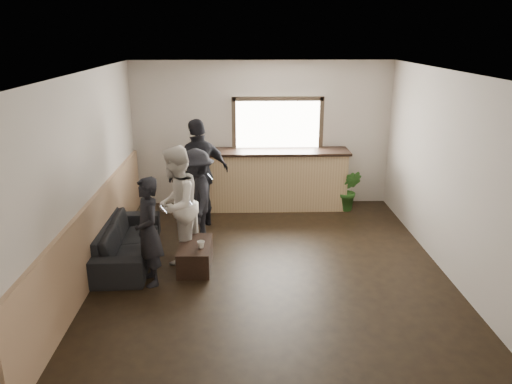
{
  "coord_description": "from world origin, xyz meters",
  "views": [
    {
      "loc": [
        -0.39,
        -6.57,
        3.3
      ],
      "look_at": [
        -0.19,
        0.4,
        1.05
      ],
      "focal_mm": 35.0,
      "sensor_mm": 36.0,
      "label": 1
    }
  ],
  "objects_px": {
    "sofa": "(126,241)",
    "person_b": "(176,205)",
    "person_d": "(199,174)",
    "person_c": "(197,196)",
    "cup_a": "(186,235)",
    "potted_plant": "(349,190)",
    "person_a": "(148,232)",
    "bar_counter": "(278,176)",
    "coffee_table": "(195,256)",
    "cup_b": "(201,245)"
  },
  "relations": [
    {
      "from": "cup_b",
      "to": "potted_plant",
      "type": "relative_size",
      "value": 0.14
    },
    {
      "from": "bar_counter",
      "to": "cup_b",
      "type": "distance_m",
      "value": 3.04
    },
    {
      "from": "bar_counter",
      "to": "person_d",
      "type": "height_order",
      "value": "bar_counter"
    },
    {
      "from": "person_a",
      "to": "person_b",
      "type": "xyz_separation_m",
      "value": [
        0.29,
        0.71,
        0.12
      ]
    },
    {
      "from": "coffee_table",
      "to": "cup_a",
      "type": "height_order",
      "value": "cup_a"
    },
    {
      "from": "sofa",
      "to": "person_b",
      "type": "distance_m",
      "value": 0.98
    },
    {
      "from": "bar_counter",
      "to": "coffee_table",
      "type": "height_order",
      "value": "bar_counter"
    },
    {
      "from": "cup_b",
      "to": "person_c",
      "type": "bearing_deg",
      "value": 96.89
    },
    {
      "from": "cup_a",
      "to": "person_c",
      "type": "relative_size",
      "value": 0.07
    },
    {
      "from": "cup_b",
      "to": "person_c",
      "type": "relative_size",
      "value": 0.07
    },
    {
      "from": "potted_plant",
      "to": "person_b",
      "type": "bearing_deg",
      "value": -144.98
    },
    {
      "from": "bar_counter",
      "to": "cup_a",
      "type": "distance_m",
      "value": 2.84
    },
    {
      "from": "sofa",
      "to": "potted_plant",
      "type": "distance_m",
      "value": 4.33
    },
    {
      "from": "cup_a",
      "to": "sofa",
      "type": "bearing_deg",
      "value": 174.67
    },
    {
      "from": "bar_counter",
      "to": "person_c",
      "type": "relative_size",
      "value": 1.74
    },
    {
      "from": "cup_b",
      "to": "potted_plant",
      "type": "distance_m",
      "value": 3.65
    },
    {
      "from": "person_b",
      "to": "bar_counter",
      "type": "bearing_deg",
      "value": 158.44
    },
    {
      "from": "coffee_table",
      "to": "person_c",
      "type": "distance_m",
      "value": 1.14
    },
    {
      "from": "bar_counter",
      "to": "person_d",
      "type": "xyz_separation_m",
      "value": [
        -1.43,
        -0.92,
        0.31
      ]
    },
    {
      "from": "cup_b",
      "to": "person_a",
      "type": "xyz_separation_m",
      "value": [
        -0.67,
        -0.31,
        0.33
      ]
    },
    {
      "from": "sofa",
      "to": "coffee_table",
      "type": "bearing_deg",
      "value": -108.8
    },
    {
      "from": "person_b",
      "to": "person_d",
      "type": "distance_m",
      "value": 1.44
    },
    {
      "from": "person_a",
      "to": "coffee_table",
      "type": "bearing_deg",
      "value": 103.3
    },
    {
      "from": "potted_plant",
      "to": "person_a",
      "type": "relative_size",
      "value": 0.53
    },
    {
      "from": "person_a",
      "to": "person_b",
      "type": "distance_m",
      "value": 0.78
    },
    {
      "from": "person_b",
      "to": "potted_plant",
      "type": "bearing_deg",
      "value": 138.88
    },
    {
      "from": "cup_a",
      "to": "potted_plant",
      "type": "distance_m",
      "value": 3.6
    },
    {
      "from": "bar_counter",
      "to": "person_d",
      "type": "bearing_deg",
      "value": -147.43
    },
    {
      "from": "potted_plant",
      "to": "person_d",
      "type": "height_order",
      "value": "person_d"
    },
    {
      "from": "cup_a",
      "to": "person_b",
      "type": "height_order",
      "value": "person_b"
    },
    {
      "from": "cup_b",
      "to": "potted_plant",
      "type": "height_order",
      "value": "potted_plant"
    },
    {
      "from": "coffee_table",
      "to": "person_b",
      "type": "distance_m",
      "value": 0.79
    },
    {
      "from": "person_d",
      "to": "coffee_table",
      "type": "bearing_deg",
      "value": 61.61
    },
    {
      "from": "bar_counter",
      "to": "cup_a",
      "type": "relative_size",
      "value": 23.51
    },
    {
      "from": "sofa",
      "to": "cup_b",
      "type": "height_order",
      "value": "sofa"
    },
    {
      "from": "sofa",
      "to": "coffee_table",
      "type": "relative_size",
      "value": 2.42
    },
    {
      "from": "sofa",
      "to": "cup_b",
      "type": "relative_size",
      "value": 18.38
    },
    {
      "from": "potted_plant",
      "to": "cup_b",
      "type": "bearing_deg",
      "value": -136.32
    },
    {
      "from": "cup_a",
      "to": "cup_b",
      "type": "distance_m",
      "value": 0.44
    },
    {
      "from": "sofa",
      "to": "person_a",
      "type": "distance_m",
      "value": 1.02
    },
    {
      "from": "person_b",
      "to": "person_c",
      "type": "height_order",
      "value": "person_b"
    },
    {
      "from": "sofa",
      "to": "cup_a",
      "type": "distance_m",
      "value": 0.93
    },
    {
      "from": "person_d",
      "to": "person_c",
      "type": "bearing_deg",
      "value": 61.06
    },
    {
      "from": "sofa",
      "to": "person_a",
      "type": "xyz_separation_m",
      "value": [
        0.5,
        -0.76,
        0.46
      ]
    },
    {
      "from": "cup_b",
      "to": "person_d",
      "type": "relative_size",
      "value": 0.06
    },
    {
      "from": "coffee_table",
      "to": "person_b",
      "type": "bearing_deg",
      "value": 135.25
    },
    {
      "from": "sofa",
      "to": "person_b",
      "type": "height_order",
      "value": "person_b"
    },
    {
      "from": "sofa",
      "to": "potted_plant",
      "type": "height_order",
      "value": "potted_plant"
    },
    {
      "from": "sofa",
      "to": "person_b",
      "type": "relative_size",
      "value": 1.15
    },
    {
      "from": "person_d",
      "to": "bar_counter",
      "type": "bearing_deg",
      "value": -177.48
    }
  ]
}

